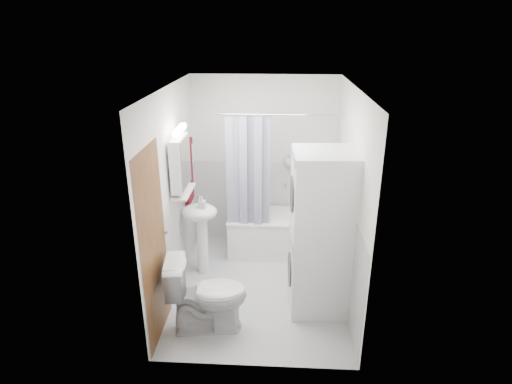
# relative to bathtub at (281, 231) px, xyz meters

# --- Properties ---
(floor) EXTENTS (2.60, 2.60, 0.00)m
(floor) POSITION_rel_bathtub_xyz_m (-0.25, -0.92, -0.30)
(floor) COLOR silver
(floor) RESTS_ON ground
(room_walls) EXTENTS (2.60, 2.60, 2.60)m
(room_walls) POSITION_rel_bathtub_xyz_m (-0.25, -0.92, 1.18)
(room_walls) COLOR white
(room_walls) RESTS_ON ground
(wainscot) EXTENTS (1.98, 2.58, 2.58)m
(wainscot) POSITION_rel_bathtub_xyz_m (-0.25, -0.63, 0.30)
(wainscot) COLOR white
(wainscot) RESTS_ON ground
(door) EXTENTS (0.05, 2.00, 2.00)m
(door) POSITION_rel_bathtub_xyz_m (-1.20, -1.47, 0.70)
(door) COLOR brown
(door) RESTS_ON ground
(bathtub) EXTENTS (1.45, 0.69, 0.55)m
(bathtub) POSITION_rel_bathtub_xyz_m (0.00, 0.00, 0.00)
(bathtub) COLOR white
(bathtub) RESTS_ON ground
(tub_spout) EXTENTS (0.04, 0.12, 0.04)m
(tub_spout) POSITION_rel_bathtub_xyz_m (0.20, 0.33, 0.57)
(tub_spout) COLOR silver
(tub_spout) RESTS_ON room_walls
(curtain_rod) EXTENTS (1.63, 0.02, 0.02)m
(curtain_rod) POSITION_rel_bathtub_xyz_m (-0.00, -0.28, 1.70)
(curtain_rod) COLOR silver
(curtain_rod) RESTS_ON room_walls
(shower_curtain) EXTENTS (0.55, 0.02, 1.45)m
(shower_curtain) POSITION_rel_bathtub_xyz_m (-0.44, -0.28, 0.95)
(shower_curtain) COLOR #151446
(shower_curtain) RESTS_ON curtain_rod
(sink) EXTENTS (0.44, 0.37, 1.04)m
(sink) POSITION_rel_bathtub_xyz_m (-1.01, -0.61, 0.40)
(sink) COLOR white
(sink) RESTS_ON ground
(medicine_cabinet) EXTENTS (0.13, 0.50, 0.71)m
(medicine_cabinet) POSITION_rel_bathtub_xyz_m (-1.16, -0.82, 1.26)
(medicine_cabinet) COLOR white
(medicine_cabinet) RESTS_ON room_walls
(shelf) EXTENTS (0.18, 0.54, 0.02)m
(shelf) POSITION_rel_bathtub_xyz_m (-1.14, -0.82, 0.90)
(shelf) COLOR silver
(shelf) RESTS_ON room_walls
(shower_caddy) EXTENTS (0.22, 0.06, 0.02)m
(shower_caddy) POSITION_rel_bathtub_xyz_m (0.25, 0.32, 0.85)
(shower_caddy) COLOR silver
(shower_caddy) RESTS_ON room_walls
(towel) EXTENTS (0.07, 0.35, 0.84)m
(towel) POSITION_rel_bathtub_xyz_m (-1.19, -0.29, 0.98)
(towel) COLOR maroon
(towel) RESTS_ON room_walls
(washer_dryer) EXTENTS (0.68, 0.68, 1.82)m
(washer_dryer) POSITION_rel_bathtub_xyz_m (0.42, -1.22, 0.61)
(washer_dryer) COLOR white
(washer_dryer) RESTS_ON ground
(toilet) EXTENTS (0.88, 0.57, 0.81)m
(toilet) POSITION_rel_bathtub_xyz_m (-0.76, -1.69, 0.10)
(toilet) COLOR white
(toilet) RESTS_ON ground
(soap_pump) EXTENTS (0.08, 0.17, 0.08)m
(soap_pump) POSITION_rel_bathtub_xyz_m (-0.96, -0.67, 0.64)
(soap_pump) COLOR gray
(soap_pump) RESTS_ON sink
(shelf_bottle) EXTENTS (0.07, 0.18, 0.07)m
(shelf_bottle) POSITION_rel_bathtub_xyz_m (-1.14, -0.97, 0.94)
(shelf_bottle) COLOR gray
(shelf_bottle) RESTS_ON shelf
(shelf_cup) EXTENTS (0.10, 0.09, 0.10)m
(shelf_cup) POSITION_rel_bathtub_xyz_m (-1.14, -0.70, 0.96)
(shelf_cup) COLOR gray
(shelf_cup) RESTS_ON shelf
(shampoo_a) EXTENTS (0.13, 0.17, 0.13)m
(shampoo_a) POSITION_rel_bathtub_xyz_m (0.10, 0.32, 0.92)
(shampoo_a) COLOR gray
(shampoo_a) RESTS_ON shower_caddy
(shampoo_b) EXTENTS (0.08, 0.21, 0.08)m
(shampoo_b) POSITION_rel_bathtub_xyz_m (0.22, 0.32, 0.90)
(shampoo_b) COLOR #244F91
(shampoo_b) RESTS_ON shower_caddy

